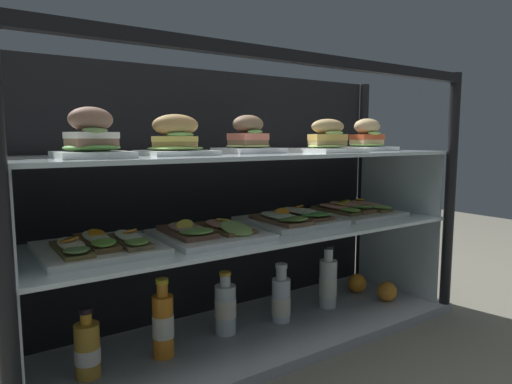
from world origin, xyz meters
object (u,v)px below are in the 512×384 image
at_px(juice_bottle_back_left, 225,307).
at_px(open_sandwich_tray_far_right, 100,245).
at_px(open_sandwich_tray_near_right_corner, 209,232).
at_px(plated_roll_sandwich_near_left_corner, 176,140).
at_px(plated_roll_sandwich_mid_left, 328,140).
at_px(juice_bottle_back_center, 328,283).
at_px(plated_roll_sandwich_far_left, 367,138).
at_px(open_sandwich_tray_mid_left, 353,209).
at_px(juice_bottle_near_post, 87,350).
at_px(orange_fruit_near_left_post, 387,291).
at_px(juice_bottle_tucked_behind, 281,299).
at_px(open_sandwich_tray_left_of_center, 292,218).
at_px(plated_roll_sandwich_right_of_center, 248,139).
at_px(plated_roll_sandwich_left_of_center, 92,139).
at_px(juice_bottle_back_right, 164,324).
at_px(orange_fruit_beside_bottles, 357,283).

bearing_deg(juice_bottle_back_left, open_sandwich_tray_far_right, -174.78).
xyz_separation_m(open_sandwich_tray_near_right_corner, juice_bottle_back_left, (0.08, 0.04, -0.27)).
relative_size(plated_roll_sandwich_near_left_corner, open_sandwich_tray_near_right_corner, 0.64).
bearing_deg(plated_roll_sandwich_mid_left, juice_bottle_back_center, 39.75).
height_order(plated_roll_sandwich_far_left, open_sandwich_tray_mid_left, plated_roll_sandwich_far_left).
xyz_separation_m(juice_bottle_near_post, orange_fruit_near_left_post, (1.12, -0.09, -0.04)).
distance_m(plated_roll_sandwich_near_left_corner, open_sandwich_tray_near_right_corner, 0.29).
bearing_deg(plated_roll_sandwich_far_left, juice_bottle_back_center, 179.35).
height_order(juice_bottle_back_left, juice_bottle_tucked_behind, juice_bottle_back_left).
xyz_separation_m(open_sandwich_tray_mid_left, juice_bottle_back_center, (-0.15, -0.02, -0.26)).
bearing_deg(juice_bottle_back_center, open_sandwich_tray_left_of_center, 179.08).
height_order(plated_roll_sandwich_near_left_corner, juice_bottle_near_post, plated_roll_sandwich_near_left_corner).
xyz_separation_m(plated_roll_sandwich_right_of_center, juice_bottle_near_post, (-0.54, -0.04, -0.56)).
relative_size(plated_roll_sandwich_left_of_center, open_sandwich_tray_left_of_center, 0.56).
bearing_deg(open_sandwich_tray_far_right, open_sandwich_tray_mid_left, 2.44).
bearing_deg(open_sandwich_tray_near_right_corner, plated_roll_sandwich_right_of_center, 17.69).
bearing_deg(plated_roll_sandwich_right_of_center, juice_bottle_back_right, -171.69).
distance_m(plated_roll_sandwich_right_of_center, open_sandwich_tray_near_right_corner, 0.34).
distance_m(open_sandwich_tray_left_of_center, juice_bottle_near_post, 0.76).
bearing_deg(juice_bottle_near_post, open_sandwich_tray_far_right, -18.81).
height_order(plated_roll_sandwich_mid_left, open_sandwich_tray_left_of_center, plated_roll_sandwich_mid_left).
distance_m(open_sandwich_tray_left_of_center, juice_bottle_back_center, 0.32).
height_order(plated_roll_sandwich_right_of_center, juice_bottle_near_post, plated_roll_sandwich_right_of_center).
height_order(juice_bottle_near_post, juice_bottle_back_left, juice_bottle_back_left).
relative_size(plated_roll_sandwich_mid_left, juice_bottle_near_post, 1.04).
height_order(plated_roll_sandwich_left_of_center, open_sandwich_tray_far_right, plated_roll_sandwich_left_of_center).
bearing_deg(open_sandwich_tray_near_right_corner, plated_roll_sandwich_far_left, 1.91).
relative_size(open_sandwich_tray_mid_left, orange_fruit_near_left_post, 3.90).
xyz_separation_m(plated_roll_sandwich_near_left_corner, juice_bottle_back_center, (0.61, 0.00, -0.54)).
bearing_deg(plated_roll_sandwich_far_left, juice_bottle_back_left, 178.11).
height_order(plated_roll_sandwich_right_of_center, open_sandwich_tray_far_right, plated_roll_sandwich_right_of_center).
bearing_deg(open_sandwich_tray_left_of_center, open_sandwich_tray_near_right_corner, -175.22).
xyz_separation_m(plated_roll_sandwich_far_left, juice_bottle_back_left, (-0.63, 0.02, -0.55)).
height_order(juice_bottle_near_post, juice_bottle_tucked_behind, juice_bottle_tucked_behind).
bearing_deg(juice_bottle_back_center, juice_bottle_near_post, -179.71).
bearing_deg(plated_roll_sandwich_mid_left, open_sandwich_tray_left_of_center, 145.44).
xyz_separation_m(plated_roll_sandwich_mid_left, juice_bottle_back_right, (-0.59, 0.05, -0.53)).
bearing_deg(open_sandwich_tray_far_right, plated_roll_sandwich_near_left_corner, 3.53).
xyz_separation_m(open_sandwich_tray_near_right_corner, orange_fruit_beside_bottles, (0.73, 0.07, -0.32)).
xyz_separation_m(plated_roll_sandwich_far_left, open_sandwich_tray_far_right, (-1.03, -0.02, -0.28)).
xyz_separation_m(plated_roll_sandwich_far_left, juice_bottle_back_center, (-0.19, 0.00, -0.54)).
distance_m(open_sandwich_tray_left_of_center, orange_fruit_beside_bottles, 0.51).
distance_m(plated_roll_sandwich_near_left_corner, open_sandwich_tray_left_of_center, 0.51).
height_order(open_sandwich_tray_mid_left, juice_bottle_back_center, open_sandwich_tray_mid_left).
height_order(plated_roll_sandwich_far_left, juice_bottle_tucked_behind, plated_roll_sandwich_far_left).
xyz_separation_m(open_sandwich_tray_far_right, orange_fruit_near_left_post, (1.08, -0.07, -0.32)).
distance_m(plated_roll_sandwich_far_left, juice_bottle_near_post, 1.21).
relative_size(plated_roll_sandwich_left_of_center, plated_roll_sandwich_near_left_corner, 0.89).
height_order(open_sandwich_tray_near_right_corner, open_sandwich_tray_left_of_center, same).
bearing_deg(orange_fruit_beside_bottles, open_sandwich_tray_mid_left, -159.69).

